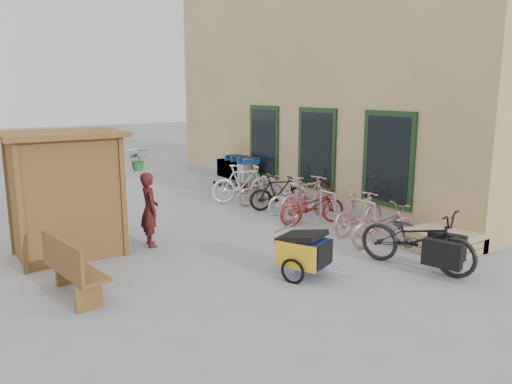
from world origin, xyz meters
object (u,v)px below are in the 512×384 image
bike_1 (359,214)px  bike_6 (261,190)px  child_trailer (304,250)px  bike_0 (383,225)px  bench (71,267)px  cargo_bike (418,239)px  kiosk (60,177)px  bike_3 (307,198)px  bike_7 (243,183)px  shopping_carts (235,169)px  person_kiosk (150,210)px  bike_2 (312,206)px  bike_4 (292,198)px  pallet_stack (442,241)px  bike_5 (278,193)px

bike_1 → bike_6: bike_1 is taller
child_trailer → bike_0: bearing=-11.9°
bench → cargo_bike: bearing=-29.7°
kiosk → cargo_bike: 6.68m
bike_3 → bike_7: 2.54m
shopping_carts → bike_1: (-0.51, -6.12, -0.17)m
bike_6 → person_kiosk: bearing=113.1°
bike_2 → shopping_carts: bearing=2.3°
kiosk → bike_3: size_ratio=1.36×
person_kiosk → bike_4: 4.21m
bike_7 → shopping_carts: bearing=-8.0°
pallet_stack → bike_2: size_ratio=0.71×
bike_0 → cargo_bike: bearing=162.7°
shopping_carts → bike_6: shopping_carts is taller
bench → bike_3: 6.30m
shopping_carts → cargo_bike: 8.36m
bike_5 → shopping_carts: bearing=8.8°
bike_3 → bike_5: bearing=-4.9°
shopping_carts → person_kiosk: bearing=-137.1°
bench → person_kiosk: bearing=33.7°
pallet_stack → cargo_bike: (-1.22, -0.38, 0.34)m
child_trailer → bike_2: bearing=24.9°
pallet_stack → bike_4: bike_4 is taller
bike_5 → bike_6: bearing=19.4°
pallet_stack → bike_4: bearing=97.0°
bike_2 → bike_3: bearing=-13.2°
bike_0 → bike_2: (-0.13, 2.09, 0.02)m
bench → bike_7: size_ratio=0.85×
bike_1 → bike_5: size_ratio=1.02×
bike_2 → pallet_stack: bearing=-153.6°
bench → cargo_bike: cargo_bike is taller
pallet_stack → bike_1: bearing=105.9°
shopping_carts → bike_3: bearing=-97.8°
bike_6 → bike_3: bearing=178.0°
bike_3 → bike_0: bearing=173.3°
bike_3 → bike_6: 2.04m
bench → bike_5: bench is taller
child_trailer → bike_3: bearing=27.0°
kiosk → bike_1: kiosk is taller
bench → person_kiosk: (2.01, 1.82, 0.28)m
bike_4 → kiosk: bearing=94.0°
bike_2 → bike_6: (0.19, 2.45, -0.04)m
bike_4 → bike_5: 0.50m
shopping_carts → bike_1: bearing=-94.7°
cargo_bike → bike_1: size_ratio=1.41×
bench → bike_5: (6.06, 2.91, -0.02)m
bike_0 → bike_2: bearing=8.8°
child_trailer → bike_7: size_ratio=0.78×
pallet_stack → bench: bearing=165.3°
bench → bike_1: bearing=-8.1°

